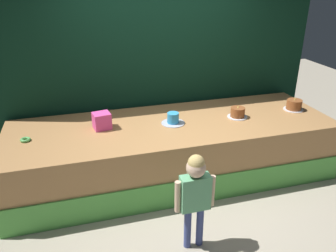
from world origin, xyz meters
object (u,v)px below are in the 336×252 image
(pink_box, at_px, (102,121))
(cake_left, at_px, (173,119))
(child_figure, at_px, (195,190))
(cake_right, at_px, (294,105))
(donut, at_px, (25,140))
(cake_center, at_px, (238,113))

(pink_box, xyz_separation_m, cake_left, (0.87, -0.10, -0.04))
(child_figure, xyz_separation_m, cake_right, (1.91, 1.28, 0.17))
(donut, relative_size, cake_left, 0.39)
(cake_center, bearing_deg, cake_right, 1.89)
(child_figure, relative_size, cake_center, 3.91)
(cake_right, bearing_deg, donut, -179.97)
(cake_left, bearing_deg, pink_box, 173.61)
(donut, distance_m, cake_left, 1.73)
(pink_box, distance_m, donut, 0.88)
(donut, relative_size, cake_right, 0.42)
(pink_box, xyz_separation_m, cake_right, (2.60, -0.11, -0.03))
(donut, xyz_separation_m, cake_right, (3.46, 0.00, 0.05))
(child_figure, height_order, cake_right, child_figure)
(cake_center, bearing_deg, cake_left, 177.45)
(pink_box, xyz_separation_m, donut, (-0.87, -0.11, -0.08))
(child_figure, xyz_separation_m, cake_center, (1.04, 1.25, 0.16))
(cake_right, bearing_deg, cake_left, 179.67)
(pink_box, xyz_separation_m, cake_center, (1.73, -0.14, -0.04))
(child_figure, distance_m, cake_right, 2.30)
(donut, bearing_deg, cake_center, -0.59)
(cake_left, bearing_deg, child_figure, -97.71)
(child_figure, bearing_deg, pink_box, 116.56)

